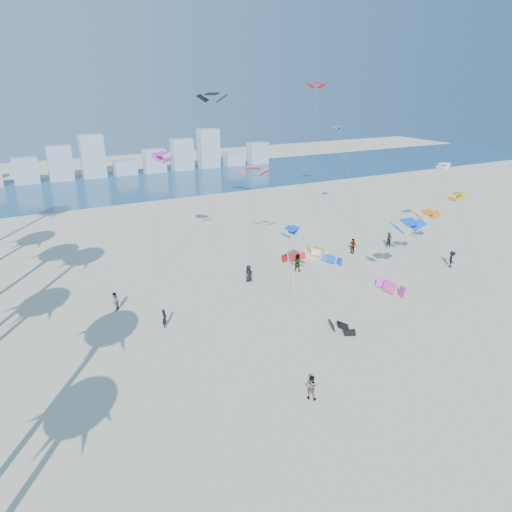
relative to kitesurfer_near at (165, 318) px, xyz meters
name	(u,v)px	position (x,y,z in m)	size (l,w,h in m)	color
ground	(343,428)	(5.19, -15.87, -0.77)	(220.00, 220.00, 0.00)	beige
ocean	(97,187)	(5.19, 56.13, -0.76)	(220.00, 220.00, 0.00)	navy
kitesurfer_near	(165,318)	(0.00, 0.00, 0.00)	(0.56, 0.37, 1.53)	black
kitesurfer_mid	(311,387)	(5.09, -12.79, 0.03)	(0.78, 0.60, 1.60)	gray
kitesurfers_far	(325,263)	(18.10, 3.72, 0.11)	(34.07, 9.41, 1.86)	black
grounded_kites	(334,269)	(18.49, 2.80, -0.30)	(10.11, 17.79, 1.05)	black
flying_kites	(307,152)	(18.67, 8.65, 10.51)	(33.12, 32.87, 18.52)	blue
distant_skyline	(80,163)	(4.01, 66.13, 2.32)	(85.00, 3.00, 8.40)	#9EADBF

